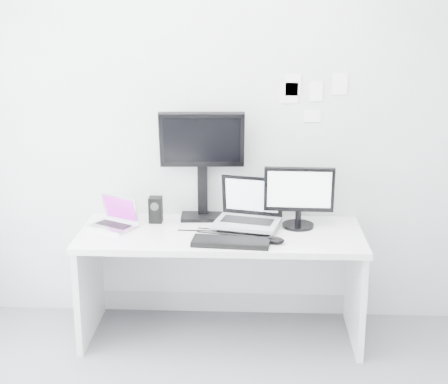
{
  "coord_description": "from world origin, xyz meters",
  "views": [
    {
      "loc": [
        0.2,
        -2.73,
        2.15
      ],
      "look_at": [
        0.02,
        1.23,
        1.0
      ],
      "focal_mm": 53.33,
      "sensor_mm": 36.0,
      "label": 1
    }
  ],
  "objects": [
    {
      "name": "wall_note_1",
      "position": [
        0.6,
        1.59,
        1.58
      ],
      "size": [
        0.09,
        0.0,
        0.13
      ],
      "primitive_type": "cube",
      "color": "white",
      "rests_on": "back_wall"
    },
    {
      "name": "wall_note_4",
      "position": [
        0.42,
        1.59,
        1.57
      ],
      "size": [
        0.12,
        0.0,
        0.13
      ],
      "primitive_type": "cube",
      "color": "white",
      "rests_on": "back_wall"
    },
    {
      "name": "wall_note_0",
      "position": [
        0.45,
        1.59,
        1.62
      ],
      "size": [
        0.1,
        0.0,
        0.14
      ],
      "primitive_type": "cube",
      "color": "white",
      "rests_on": "back_wall"
    },
    {
      "name": "rear_monitor",
      "position": [
        -0.14,
        1.52,
        1.11
      ],
      "size": [
        0.56,
        0.23,
        0.75
      ],
      "primitive_type": "cube",
      "rotation": [
        0.0,
        0.0,
        0.05
      ],
      "color": "black",
      "rests_on": "desk"
    },
    {
      "name": "dell_laptop",
      "position": [
        0.16,
        1.3,
        0.9
      ],
      "size": [
        0.47,
        0.4,
        0.34
      ],
      "primitive_type": "cube",
      "rotation": [
        0.0,
        0.0,
        -0.24
      ],
      "color": "#A9AAB0",
      "rests_on": "desk"
    },
    {
      "name": "desk",
      "position": [
        0.0,
        1.25,
        0.36
      ],
      "size": [
        1.8,
        0.7,
        0.73
      ],
      "primitive_type": "cube",
      "color": "white",
      "rests_on": "ground"
    },
    {
      "name": "speaker",
      "position": [
        -0.44,
        1.43,
        0.82
      ],
      "size": [
        0.09,
        0.09,
        0.17
      ],
      "primitive_type": "cube",
      "rotation": [
        0.0,
        0.0,
        -0.02
      ],
      "color": "black",
      "rests_on": "desk"
    },
    {
      "name": "mouse",
      "position": [
        0.34,
        1.06,
        0.75
      ],
      "size": [
        0.14,
        0.12,
        0.04
      ],
      "primitive_type": "ellipsoid",
      "rotation": [
        0.0,
        0.0,
        -0.37
      ],
      "color": "black",
      "rests_on": "desk"
    },
    {
      "name": "macbook",
      "position": [
        -0.71,
        1.3,
        0.84
      ],
      "size": [
        0.35,
        0.32,
        0.21
      ],
      "primitive_type": "cube",
      "rotation": [
        0.0,
        0.0,
        -0.52
      ],
      "color": "#A8A9AD",
      "rests_on": "desk"
    },
    {
      "name": "back_wall",
      "position": [
        0.0,
        1.6,
        1.35
      ],
      "size": [
        3.6,
        0.0,
        3.6
      ],
      "primitive_type": "plane",
      "rotation": [
        1.57,
        0.0,
        0.0
      ],
      "color": "silver",
      "rests_on": "ground"
    },
    {
      "name": "keyboard",
      "position": [
        0.07,
        1.02,
        0.75
      ],
      "size": [
        0.48,
        0.21,
        0.03
      ],
      "primitive_type": "cube",
      "rotation": [
        0.0,
        0.0,
        -0.09
      ],
      "color": "black",
      "rests_on": "desk"
    },
    {
      "name": "samsung_monitor",
      "position": [
        0.49,
        1.37,
        0.94
      ],
      "size": [
        0.46,
        0.22,
        0.41
      ],
      "primitive_type": "cube",
      "rotation": [
        0.0,
        0.0,
        -0.03
      ],
      "color": "black",
      "rests_on": "desk"
    },
    {
      "name": "wall_note_2",
      "position": [
        0.75,
        1.59,
        1.63
      ],
      "size": [
        0.1,
        0.0,
        0.14
      ],
      "primitive_type": "cube",
      "color": "white",
      "rests_on": "back_wall"
    },
    {
      "name": "wall_note_3",
      "position": [
        0.58,
        1.59,
        1.42
      ],
      "size": [
        0.11,
        0.0,
        0.08
      ],
      "primitive_type": "cube",
      "color": "white",
      "rests_on": "back_wall"
    }
  ]
}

